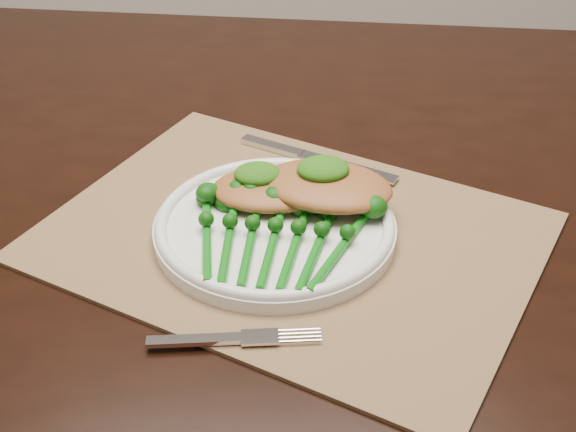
{
  "coord_description": "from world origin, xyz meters",
  "views": [
    {
      "loc": [
        -0.08,
        -0.69,
        1.22
      ],
      "look_at": [
        -0.06,
        -0.05,
        0.78
      ],
      "focal_mm": 50.0,
      "sensor_mm": 36.0,
      "label": 1
    }
  ],
  "objects_px": {
    "chicken_fillet_left": "(270,189)",
    "broccolini_bundle": "(272,245)",
    "placemat": "(290,237)",
    "dinner_plate": "(275,226)",
    "dining_table": "(265,391)"
  },
  "relations": [
    {
      "from": "chicken_fillet_left",
      "to": "broccolini_bundle",
      "type": "relative_size",
      "value": 0.62
    },
    {
      "from": "chicken_fillet_left",
      "to": "placemat",
      "type": "bearing_deg",
      "value": -63.63
    },
    {
      "from": "dining_table",
      "to": "chicken_fillet_left",
      "type": "height_order",
      "value": "chicken_fillet_left"
    },
    {
      "from": "chicken_fillet_left",
      "to": "broccolini_bundle",
      "type": "distance_m",
      "value": 0.08
    },
    {
      "from": "placemat",
      "to": "chicken_fillet_left",
      "type": "distance_m",
      "value": 0.06
    },
    {
      "from": "chicken_fillet_left",
      "to": "broccolini_bundle",
      "type": "height_order",
      "value": "chicken_fillet_left"
    },
    {
      "from": "placemat",
      "to": "dinner_plate",
      "type": "distance_m",
      "value": 0.02
    },
    {
      "from": "dining_table",
      "to": "placemat",
      "type": "relative_size",
      "value": 3.66
    },
    {
      "from": "dining_table",
      "to": "dinner_plate",
      "type": "bearing_deg",
      "value": -75.91
    },
    {
      "from": "dining_table",
      "to": "placemat",
      "type": "distance_m",
      "value": 0.4
    },
    {
      "from": "dining_table",
      "to": "dinner_plate",
      "type": "relative_size",
      "value": 7.14
    },
    {
      "from": "placemat",
      "to": "chicken_fillet_left",
      "type": "xyz_separation_m",
      "value": [
        -0.02,
        0.04,
        0.03
      ]
    },
    {
      "from": "placemat",
      "to": "dinner_plate",
      "type": "bearing_deg",
      "value": -152.58
    },
    {
      "from": "dinner_plate",
      "to": "broccolini_bundle",
      "type": "relative_size",
      "value": 1.25
    },
    {
      "from": "dinner_plate",
      "to": "broccolini_bundle",
      "type": "height_order",
      "value": "broccolini_bundle"
    }
  ]
}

